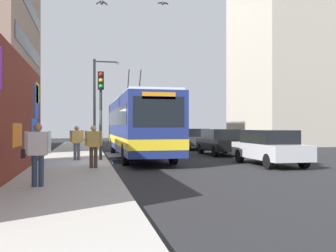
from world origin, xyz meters
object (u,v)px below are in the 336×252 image
Objects in this scene: parked_car_silver at (269,147)px; parked_car_black at (220,141)px; pedestrian_midblock at (77,140)px; street_lamp at (98,97)px; city_bus at (138,125)px; parked_car_dark_gray at (194,138)px; traffic_light at (101,100)px; pedestrian_at_curb at (94,143)px; pedestrian_near_wall at (37,149)px.

parked_car_silver and parked_car_black have the same top height.
street_lamp is (8.23, -1.22, 2.69)m from pedestrian_midblock.
city_bus is 2.90× the size of parked_car_dark_gray.
street_lamp is at bearing 56.08° from parked_car_black.
pedestrian_midblock is 0.26× the size of street_lamp.
city_bus reaches higher than parked_car_black.
pedestrian_at_curb is at bearing 173.18° from traffic_light.
city_bus reaches higher than pedestrian_near_wall.
pedestrian_near_wall is (-16.94, 9.28, 0.30)m from parked_car_dark_gray.
parked_car_black is 8.49m from traffic_light.
city_bus is 6.67m from pedestrian_at_curb.
traffic_light is (-2.81, 2.15, 1.12)m from city_bus.
street_lamp reaches higher than pedestrian_at_curb.
pedestrian_at_curb is at bearing 148.72° from parked_car_dark_gray.
pedestrian_near_wall is at bearing 158.42° from city_bus.
city_bus reaches higher than pedestrian_at_curb.
pedestrian_near_wall is 7.85m from pedestrian_midblock.
city_bus is at bearing -37.39° from traffic_light.
city_bus is 3.71m from traffic_light.
pedestrian_midblock is (-9.14, 8.45, 0.26)m from parked_car_dark_gray.
pedestrian_midblock is (3.61, 0.71, -0.01)m from pedestrian_at_curb.
parked_car_dark_gray is 1.02× the size of traffic_light.
traffic_light is (-9.44, 7.35, 2.14)m from parked_car_dark_gray.
traffic_light is (-3.67, 7.35, 2.14)m from parked_car_black.
city_bus reaches higher than pedestrian_midblock.
city_bus is at bearing -52.33° from pedestrian_midblock.
parked_car_silver is 6.18m from parked_car_black.
city_bus is at bearing 141.87° from parked_car_dark_gray.
parked_car_dark_gray is (11.96, 0.00, 0.00)m from parked_car_silver.
traffic_light reaches higher than parked_car_dark_gray.
pedestrian_at_curb is 0.39× the size of traffic_light.
parked_car_black is at bearing -48.00° from pedestrian_at_curb.
parked_car_silver is 8.92m from pedestrian_midblock.
pedestrian_at_curb is (-0.79, 7.75, 0.27)m from parked_car_silver.
pedestrian_midblock is (7.80, -0.83, -0.04)m from pedestrian_near_wall.
pedestrian_near_wall is at bearing 165.58° from traffic_light.
parked_car_dark_gray is 19.32m from pedestrian_near_wall.
city_bus is 7.60× the size of pedestrian_at_curb.
city_bus is 3.02× the size of parked_car_black.
parked_car_silver is at bearing -135.71° from city_bus.
pedestrian_at_curb is at bearing 132.00° from parked_car_black.
parked_car_silver is 2.73× the size of pedestrian_midblock.
traffic_light reaches higher than parked_car_silver.
pedestrian_at_curb is (-6.12, 2.55, -0.75)m from city_bus.
parked_car_dark_gray is (5.77, -0.00, 0.00)m from parked_car_black.
parked_car_black is at bearing -80.69° from city_bus.
traffic_light is 0.67× the size of street_lamp.
parked_car_black is at bearing -68.30° from pedestrian_midblock.
street_lamp is at bearing -0.78° from traffic_light.
parked_car_dark_gray is 2.55× the size of pedestrian_near_wall.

